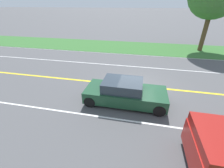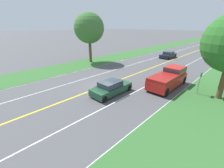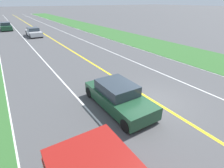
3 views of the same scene
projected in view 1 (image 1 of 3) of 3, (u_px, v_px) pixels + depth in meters
The scene contains 8 objects.
ground_plane at pixel (137, 86), 10.07m from camera, with size 400.00×400.00×0.00m, color #4C4C4F.
centre_divider_line at pixel (137, 86), 10.07m from camera, with size 0.18×160.00×0.01m, color yellow.
lane_edge_line_left at pixel (141, 55), 16.09m from camera, with size 0.14×160.00×0.01m, color white.
lane_dash_same_dir at pixel (132, 121), 7.06m from camera, with size 0.10×160.00×0.01m, color white.
lane_dash_oncoming at pixel (140, 67), 13.08m from camera, with size 0.10×160.00×0.01m, color white.
grass_verge_left at pixel (142, 48), 18.67m from camera, with size 6.00×160.00×0.03m, color #33662D.
ego_car at pixel (125, 92), 8.18m from camera, with size 1.85×4.36×1.33m.
dog at pixel (116, 82), 9.36m from camera, with size 0.34×1.07×0.86m.
Camera 1 is at (8.96, 0.17, 4.91)m, focal length 24.00 mm.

